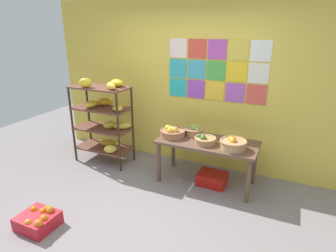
{
  "coord_description": "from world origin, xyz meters",
  "views": [
    {
      "loc": [
        1.45,
        -2.5,
        2.22
      ],
      "look_at": [
        -0.06,
        0.78,
        0.94
      ],
      "focal_mm": 29.78,
      "sensor_mm": 36.0,
      "label": 1
    }
  ],
  "objects_px": {
    "orange_crate_foreground": "(38,220)",
    "banana_shelf_unit": "(105,116)",
    "fruit_basket_back_left": "(172,132)",
    "display_table": "(207,147)",
    "fruit_basket_back_right": "(205,140)",
    "produce_crate_under_table": "(212,179)",
    "fruit_basket_centre": "(233,144)",
    "fruit_basket_right": "(194,131)"
  },
  "relations": [
    {
      "from": "fruit_basket_back_right",
      "to": "fruit_basket_back_left",
      "type": "height_order",
      "value": "fruit_basket_back_left"
    },
    {
      "from": "fruit_basket_centre",
      "to": "fruit_basket_back_left",
      "type": "height_order",
      "value": "fruit_basket_centre"
    },
    {
      "from": "fruit_basket_back_right",
      "to": "fruit_basket_centre",
      "type": "relative_size",
      "value": 0.86
    },
    {
      "from": "fruit_basket_back_left",
      "to": "display_table",
      "type": "bearing_deg",
      "value": 3.46
    },
    {
      "from": "banana_shelf_unit",
      "to": "fruit_basket_centre",
      "type": "distance_m",
      "value": 2.16
    },
    {
      "from": "fruit_basket_right",
      "to": "produce_crate_under_table",
      "type": "bearing_deg",
      "value": -25.43
    },
    {
      "from": "produce_crate_under_table",
      "to": "fruit_basket_right",
      "type": "bearing_deg",
      "value": 154.57
    },
    {
      "from": "display_table",
      "to": "orange_crate_foreground",
      "type": "xyz_separation_m",
      "value": [
        -1.47,
        -1.79,
        -0.49
      ]
    },
    {
      "from": "fruit_basket_back_left",
      "to": "orange_crate_foreground",
      "type": "xyz_separation_m",
      "value": [
        -0.93,
        -1.76,
        -0.65
      ]
    },
    {
      "from": "fruit_basket_back_right",
      "to": "banana_shelf_unit",
      "type": "bearing_deg",
      "value": 177.69
    },
    {
      "from": "fruit_basket_centre",
      "to": "fruit_basket_right",
      "type": "distance_m",
      "value": 0.71
    },
    {
      "from": "banana_shelf_unit",
      "to": "produce_crate_under_table",
      "type": "relative_size",
      "value": 3.53
    },
    {
      "from": "produce_crate_under_table",
      "to": "fruit_basket_back_left",
      "type": "bearing_deg",
      "value": -178.28
    },
    {
      "from": "fruit_basket_right",
      "to": "banana_shelf_unit",
      "type": "bearing_deg",
      "value": -172.96
    },
    {
      "from": "display_table",
      "to": "fruit_basket_back_right",
      "type": "distance_m",
      "value": 0.17
    },
    {
      "from": "fruit_basket_back_left",
      "to": "produce_crate_under_table",
      "type": "distance_m",
      "value": 0.92
    },
    {
      "from": "fruit_basket_centre",
      "to": "fruit_basket_back_left",
      "type": "distance_m",
      "value": 0.93
    },
    {
      "from": "fruit_basket_centre",
      "to": "fruit_basket_right",
      "type": "relative_size",
      "value": 1.26
    },
    {
      "from": "orange_crate_foreground",
      "to": "display_table",
      "type": "bearing_deg",
      "value": 50.57
    },
    {
      "from": "fruit_basket_back_left",
      "to": "fruit_basket_back_right",
      "type": "bearing_deg",
      "value": -6.78
    },
    {
      "from": "fruit_basket_back_right",
      "to": "fruit_basket_back_left",
      "type": "xyz_separation_m",
      "value": [
        -0.53,
        0.06,
        0.01
      ]
    },
    {
      "from": "banana_shelf_unit",
      "to": "fruit_basket_right",
      "type": "relative_size",
      "value": 5.08
    },
    {
      "from": "fruit_basket_right",
      "to": "produce_crate_under_table",
      "type": "distance_m",
      "value": 0.77
    },
    {
      "from": "fruit_basket_centre",
      "to": "orange_crate_foreground",
      "type": "xyz_separation_m",
      "value": [
        -1.86,
        -1.66,
        -0.65
      ]
    },
    {
      "from": "display_table",
      "to": "fruit_basket_centre",
      "type": "xyz_separation_m",
      "value": [
        0.39,
        -0.12,
        0.16
      ]
    },
    {
      "from": "display_table",
      "to": "orange_crate_foreground",
      "type": "height_order",
      "value": "display_table"
    },
    {
      "from": "display_table",
      "to": "banana_shelf_unit",
      "type": "bearing_deg",
      "value": -179.2
    },
    {
      "from": "banana_shelf_unit",
      "to": "fruit_basket_centre",
      "type": "height_order",
      "value": "banana_shelf_unit"
    },
    {
      "from": "fruit_basket_back_right",
      "to": "orange_crate_foreground",
      "type": "relative_size",
      "value": 0.74
    },
    {
      "from": "produce_crate_under_table",
      "to": "orange_crate_foreground",
      "type": "distance_m",
      "value": 2.37
    },
    {
      "from": "fruit_basket_back_right",
      "to": "produce_crate_under_table",
      "type": "relative_size",
      "value": 0.75
    },
    {
      "from": "produce_crate_under_table",
      "to": "banana_shelf_unit",
      "type": "bearing_deg",
      "value": -179.65
    },
    {
      "from": "orange_crate_foreground",
      "to": "banana_shelf_unit",
      "type": "bearing_deg",
      "value": 99.58
    },
    {
      "from": "display_table",
      "to": "fruit_basket_right",
      "type": "distance_m",
      "value": 0.34
    },
    {
      "from": "banana_shelf_unit",
      "to": "display_table",
      "type": "xyz_separation_m",
      "value": [
        1.77,
        0.02,
        -0.25
      ]
    },
    {
      "from": "banana_shelf_unit",
      "to": "produce_crate_under_table",
      "type": "height_order",
      "value": "banana_shelf_unit"
    },
    {
      "from": "display_table",
      "to": "fruit_basket_back_right",
      "type": "bearing_deg",
      "value": -95.54
    },
    {
      "from": "banana_shelf_unit",
      "to": "produce_crate_under_table",
      "type": "distance_m",
      "value": 2.02
    },
    {
      "from": "fruit_basket_right",
      "to": "display_table",
      "type": "bearing_deg",
      "value": -31.71
    },
    {
      "from": "display_table",
      "to": "produce_crate_under_table",
      "type": "xyz_separation_m",
      "value": [
        0.11,
        -0.01,
        -0.5
      ]
    },
    {
      "from": "banana_shelf_unit",
      "to": "fruit_basket_back_right",
      "type": "bearing_deg",
      "value": -2.31
    },
    {
      "from": "banana_shelf_unit",
      "to": "fruit_basket_centre",
      "type": "bearing_deg",
      "value": -2.64
    }
  ]
}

